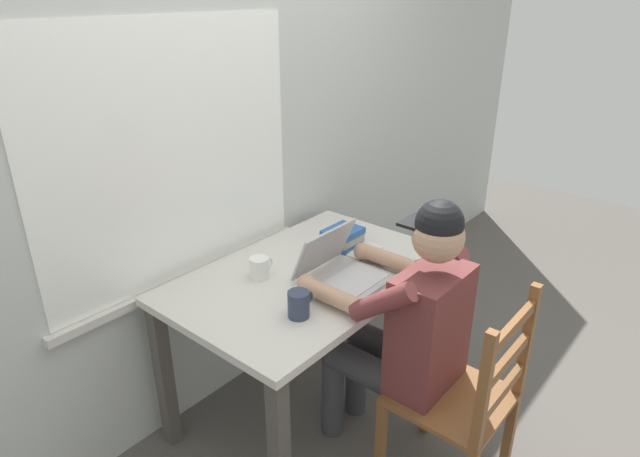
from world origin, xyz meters
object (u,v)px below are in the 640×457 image
Objects in this scene: computer_mouse at (377,259)px; book_stack_main at (343,237)px; desk at (310,293)px; laptop at (341,269)px; wooden_chair at (464,400)px; coffee_mug_white at (260,268)px; coffee_mug_dark at (299,304)px; seated_person at (406,324)px.

book_stack_main reaches higher than computer_mouse.
laptop reaches higher than desk.
wooden_chair is 0.91m from book_stack_main.
wooden_chair is at bearing -111.42° from computer_mouse.
wooden_chair is 7.57× the size of coffee_mug_white.
coffee_mug_white is 0.35m from coffee_mug_dark.
coffee_mug_dark is (-0.11, -0.33, 0.01)m from coffee_mug_white.
coffee_mug_white is at bearing 126.50° from laptop.
coffee_mug_white is at bearing 170.05° from book_stack_main.
computer_mouse is at bearing -34.69° from coffee_mug_white.
coffee_mug_dark is (-0.33, 0.55, 0.36)m from wooden_chair.
computer_mouse is 0.56m from coffee_mug_dark.
computer_mouse is at bearing -6.12° from laptop.
desk is at bearing 103.75° from laptop.
desk is 6.03× the size of book_stack_main.
desk is 0.26m from coffee_mug_white.
coffee_mug_dark is (-0.55, -0.02, 0.04)m from computer_mouse.
coffee_mug_white is (-0.21, 0.60, 0.13)m from seated_person.
coffee_mug_dark reaches higher than book_stack_main.
laptop reaches higher than computer_mouse.
computer_mouse is at bearing 68.58° from wooden_chair.
coffee_mug_white is at bearing 145.31° from computer_mouse.
desk is 0.34m from book_stack_main.
computer_mouse is 0.23m from book_stack_main.
seated_person is at bearing 90.00° from wooden_chair.
wooden_chair is at bearing -90.00° from seated_person.
coffee_mug_white is (-0.21, 0.88, 0.36)m from wooden_chair.
desk is at bearing 95.24° from seated_person.
desk is at bearing 93.29° from wooden_chair.
desk is 0.47m from seated_person.
seated_person is at bearing -84.76° from desk.
computer_mouse is (0.23, -0.03, -0.03)m from laptop.
laptop is at bearing -143.35° from book_stack_main.
book_stack_main is (0.26, 0.20, -0.01)m from laptop.
coffee_mug_white is (-0.21, 0.28, -0.00)m from laptop.
coffee_mug_dark is (-0.29, -0.20, 0.16)m from desk.
seated_person is at bearing -127.27° from computer_mouse.
coffee_mug_dark reaches higher than desk.
computer_mouse is (0.23, 0.30, 0.10)m from seated_person.
laptop reaches higher than book_stack_main.
coffee_mug_white is 0.48m from book_stack_main.
laptop reaches higher than coffee_mug_white.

